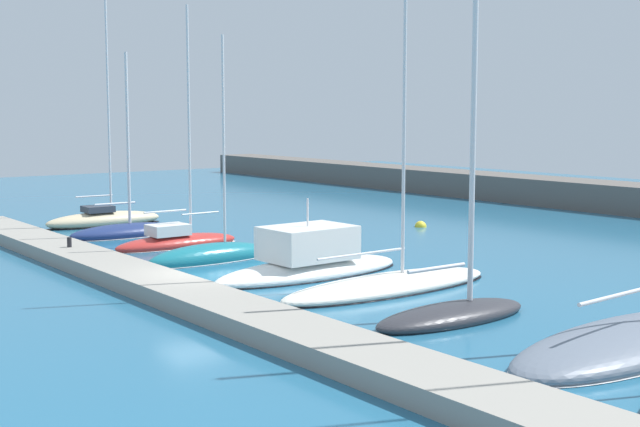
% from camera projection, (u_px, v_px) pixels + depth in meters
% --- Properties ---
extents(ground_plane, '(120.00, 120.00, 0.00)m').
position_uv_depth(ground_plane, '(193.00, 288.00, 32.63)').
color(ground_plane, '#236084').
extents(dock_pier, '(44.41, 2.36, 0.60)m').
position_uv_depth(dock_pier, '(158.00, 285.00, 31.74)').
color(dock_pier, gray).
rests_on(dock_pier, ground_plane).
extents(sailboat_sand_nearest, '(1.96, 6.92, 14.86)m').
position_uv_depth(sailboat_sand_nearest, '(104.00, 219.00, 50.44)').
color(sailboat_sand_nearest, beige).
rests_on(sailboat_sand_nearest, ground_plane).
extents(sailboat_navy_second, '(2.19, 6.29, 9.88)m').
position_uv_depth(sailboat_navy_second, '(127.00, 231.00, 46.12)').
color(sailboat_navy_second, navy).
rests_on(sailboat_navy_second, ground_plane).
extents(sailboat_red_third, '(1.95, 6.53, 11.91)m').
position_uv_depth(sailboat_red_third, '(176.00, 241.00, 42.53)').
color(sailboat_red_third, '#B72D28').
rests_on(sailboat_red_third, ground_plane).
extents(sailboat_teal_fourth, '(1.97, 6.18, 10.29)m').
position_uv_depth(sailboat_teal_fourth, '(210.00, 257.00, 38.39)').
color(sailboat_teal_fourth, '#19707F').
rests_on(sailboat_teal_fourth, ground_plane).
extents(motorboat_white_fifth, '(3.28, 9.03, 3.50)m').
position_uv_depth(motorboat_white_fifth, '(310.00, 263.00, 35.22)').
color(motorboat_white_fifth, white).
rests_on(motorboat_white_fifth, ground_plane).
extents(sailboat_ivory_sixth, '(2.88, 9.82, 19.01)m').
position_uv_depth(sailboat_ivory_sixth, '(389.00, 284.00, 32.32)').
color(sailboat_ivory_sixth, silver).
rests_on(sailboat_ivory_sixth, ground_plane).
extents(sailboat_charcoal_seventh, '(2.05, 6.09, 10.97)m').
position_uv_depth(sailboat_charcoal_seventh, '(453.00, 311.00, 27.58)').
color(sailboat_charcoal_seventh, '#2D2D33').
rests_on(sailboat_charcoal_seventh, ground_plane).
extents(sailboat_slate_eighth, '(4.12, 10.38, 17.19)m').
position_uv_depth(sailboat_slate_eighth, '(631.00, 341.00, 24.30)').
color(sailboat_slate_eighth, slate).
rests_on(sailboat_slate_eighth, ground_plane).
extents(mooring_buoy_yellow, '(0.67, 0.67, 0.67)m').
position_uv_depth(mooring_buoy_yellow, '(421.00, 227.00, 49.96)').
color(mooring_buoy_yellow, yellow).
rests_on(mooring_buoy_yellow, ground_plane).
extents(dock_bollard, '(0.20, 0.20, 0.44)m').
position_uv_depth(dock_bollard, '(69.00, 242.00, 38.62)').
color(dock_bollard, black).
rests_on(dock_bollard, dock_pier).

